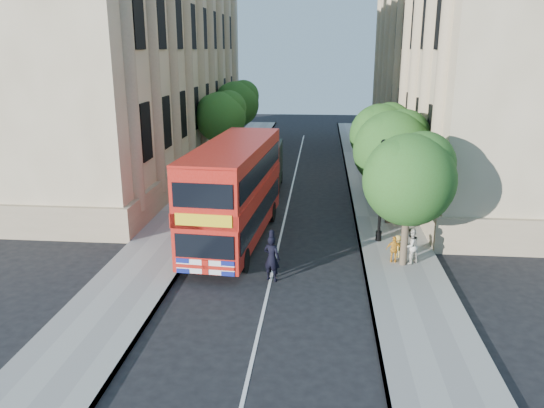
% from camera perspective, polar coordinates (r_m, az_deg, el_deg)
% --- Properties ---
extents(ground, '(120.00, 120.00, 0.00)m').
position_cam_1_polar(ground, '(21.83, -0.42, -9.27)').
color(ground, black).
rests_on(ground, ground).
extents(pavement_right, '(3.50, 80.00, 0.12)m').
position_cam_1_polar(pavement_right, '(31.26, 12.01, -1.47)').
color(pavement_right, gray).
rests_on(pavement_right, ground).
extents(pavement_left, '(3.50, 80.00, 0.12)m').
position_cam_1_polar(pavement_left, '(31.99, -8.89, -0.89)').
color(pavement_left, gray).
rests_on(pavement_left, ground).
extents(building_right, '(12.00, 38.00, 18.00)m').
position_cam_1_polar(building_right, '(45.15, 21.26, 14.75)').
color(building_right, tan).
rests_on(building_right, ground).
extents(building_left, '(12.00, 38.00, 18.00)m').
position_cam_1_polar(building_left, '(46.36, -15.10, 15.29)').
color(building_left, tan).
rests_on(building_left, ground).
extents(tree_right_near, '(4.00, 4.00, 6.08)m').
position_cam_1_polar(tree_right_near, '(23.52, 14.66, 3.06)').
color(tree_right_near, '#473828').
rests_on(tree_right_near, ground).
extents(tree_right_mid, '(4.20, 4.20, 6.37)m').
position_cam_1_polar(tree_right_mid, '(29.30, 12.91, 6.13)').
color(tree_right_mid, '#473828').
rests_on(tree_right_mid, ground).
extents(tree_right_far, '(4.00, 4.00, 6.15)m').
position_cam_1_polar(tree_right_far, '(35.20, 11.69, 7.66)').
color(tree_right_far, '#473828').
rests_on(tree_right_far, ground).
extents(tree_left_far, '(4.00, 4.00, 6.30)m').
position_cam_1_polar(tree_left_far, '(42.66, -5.49, 9.57)').
color(tree_left_far, '#473828').
rests_on(tree_left_far, ground).
extents(tree_left_back, '(4.20, 4.20, 6.65)m').
position_cam_1_polar(tree_left_back, '(50.47, -3.79, 10.96)').
color(tree_left_back, '#473828').
rests_on(tree_left_back, ground).
extents(lamp_post, '(0.32, 0.32, 5.16)m').
position_cam_1_polar(lamp_post, '(26.67, 11.65, 0.95)').
color(lamp_post, black).
rests_on(lamp_post, pavement_right).
extents(double_decker_bus, '(3.59, 10.88, 4.95)m').
position_cam_1_polar(double_decker_bus, '(26.31, -4.05, 1.55)').
color(double_decker_bus, '#AD150C').
rests_on(double_decker_bus, ground).
extents(box_van, '(2.36, 5.58, 3.17)m').
position_cam_1_polar(box_van, '(36.54, -0.86, 3.90)').
color(box_van, black).
rests_on(box_van, ground).
extents(police_constable, '(0.85, 0.71, 2.00)m').
position_cam_1_polar(police_constable, '(22.33, -0.03, -5.85)').
color(police_constable, black).
rests_on(police_constable, ground).
extents(woman_pedestrian, '(1.02, 0.99, 1.66)m').
position_cam_1_polar(woman_pedestrian, '(24.62, 14.69, -4.38)').
color(woman_pedestrian, beige).
rests_on(woman_pedestrian, pavement_right).
extents(child_a, '(0.75, 0.38, 1.23)m').
position_cam_1_polar(child_a, '(24.63, 13.00, -4.78)').
color(child_a, orange).
rests_on(child_a, pavement_right).
extents(child_b, '(0.76, 0.53, 1.08)m').
position_cam_1_polar(child_b, '(25.26, 13.37, -4.45)').
color(child_b, gold).
rests_on(child_b, pavement_right).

